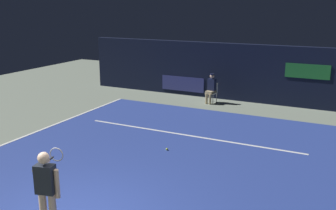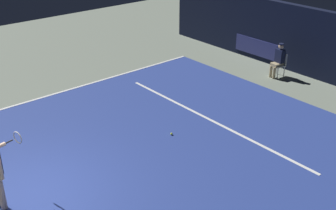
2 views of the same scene
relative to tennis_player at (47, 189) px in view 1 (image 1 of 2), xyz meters
name	(u,v)px [view 1 (image 1 of 2)]	position (x,y,z in m)	size (l,w,h in m)	color
ground_plane	(164,154)	(0.09, 4.68, -0.99)	(30.11, 30.11, 0.00)	gray
court_surface	(164,154)	(0.09, 4.68, -0.98)	(9.92, 10.32, 0.01)	navy
line_sideline_right	(40,130)	(-4.82, 4.68, -0.97)	(0.10, 10.32, 0.01)	white
line_service	(188,135)	(0.09, 6.49, -0.97)	(7.74, 0.10, 0.01)	white
back_wall	(237,72)	(0.09, 12.10, 0.31)	(15.17, 0.33, 2.60)	black
tennis_player	(47,189)	(0.00, 0.00, 0.00)	(0.78, 0.93, 1.73)	beige
line_judge_on_chair	(211,88)	(-0.78, 11.05, -0.30)	(0.49, 0.57, 1.32)	white
tennis_ball	(167,149)	(0.04, 4.96, -0.94)	(0.07, 0.07, 0.07)	#CCE033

